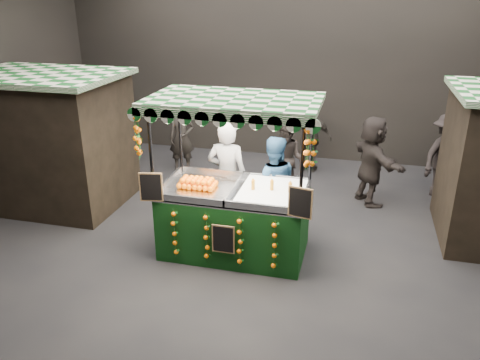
# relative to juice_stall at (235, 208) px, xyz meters

# --- Properties ---
(ground) EXTENTS (12.00, 12.00, 0.00)m
(ground) POSITION_rel_juice_stall_xyz_m (0.32, 0.09, -0.80)
(ground) COLOR black
(ground) RESTS_ON ground
(market_hall) EXTENTS (12.10, 10.10, 5.05)m
(market_hall) POSITION_rel_juice_stall_xyz_m (0.32, 0.09, 2.59)
(market_hall) COLOR black
(market_hall) RESTS_ON ground
(neighbour_stall_left) EXTENTS (3.00, 2.20, 2.60)m
(neighbour_stall_left) POSITION_rel_juice_stall_xyz_m (-4.08, 1.09, 0.51)
(neighbour_stall_left) COLOR black
(neighbour_stall_left) RESTS_ON ground
(juice_stall) EXTENTS (2.66, 1.56, 2.58)m
(juice_stall) POSITION_rel_juice_stall_xyz_m (0.00, 0.00, 0.00)
(juice_stall) COLOR black
(juice_stall) RESTS_ON ground
(vendor_grey) EXTENTS (0.72, 0.48, 1.97)m
(vendor_grey) POSITION_rel_juice_stall_xyz_m (-0.37, 0.87, 0.19)
(vendor_grey) COLOR gray
(vendor_grey) RESTS_ON ground
(vendor_blue) EXTENTS (0.99, 0.86, 1.77)m
(vendor_blue) POSITION_rel_juice_stall_xyz_m (0.44, 0.89, 0.09)
(vendor_blue) COLOR navy
(vendor_blue) RESTS_ON ground
(shopper_0) EXTENTS (0.68, 0.56, 1.62)m
(shopper_0) POSITION_rel_juice_stall_xyz_m (-2.19, 3.38, 0.01)
(shopper_0) COLOR black
(shopper_0) RESTS_ON ground
(shopper_1) EXTENTS (0.86, 0.73, 1.57)m
(shopper_1) POSITION_rel_juice_stall_xyz_m (0.43, 2.53, -0.01)
(shopper_1) COLOR black
(shopper_1) RESTS_ON ground
(shopper_2) EXTENTS (1.02, 0.53, 1.67)m
(shopper_2) POSITION_rel_juice_stall_xyz_m (0.74, 4.11, 0.04)
(shopper_2) COLOR #2B2723
(shopper_2) RESTS_ON ground
(shopper_3) EXTENTS (1.29, 1.27, 1.78)m
(shopper_3) POSITION_rel_juice_stall_xyz_m (3.57, 3.27, 0.09)
(shopper_3) COLOR black
(shopper_3) RESTS_ON ground
(shopper_4) EXTENTS (0.88, 0.76, 1.52)m
(shopper_4) POSITION_rel_juice_stall_xyz_m (-3.62, 3.34, -0.04)
(shopper_4) COLOR #2A2622
(shopper_4) RESTS_ON ground
(shopper_5) EXTENTS (1.26, 1.72, 1.80)m
(shopper_5) POSITION_rel_juice_stall_xyz_m (2.12, 2.58, 0.10)
(shopper_5) COLOR #2E2725
(shopper_5) RESTS_ON ground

